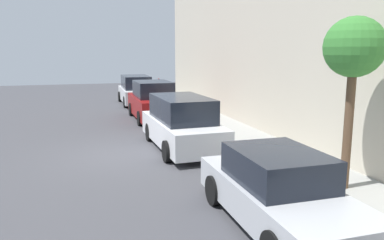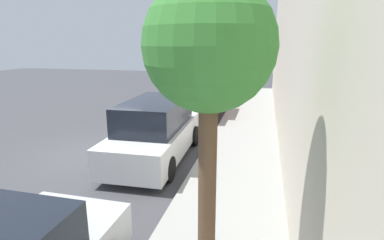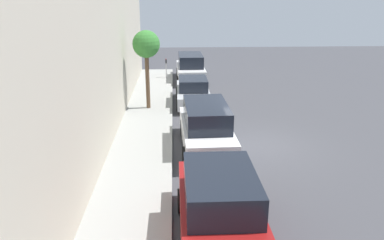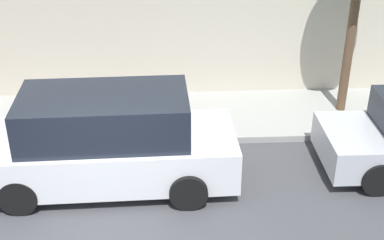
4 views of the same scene
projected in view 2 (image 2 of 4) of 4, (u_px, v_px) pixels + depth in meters
ground_plane at (95, 154)px, 10.01m from camera, size 60.00×60.00×0.00m
sidewalk at (238, 166)px, 8.91m from camera, size 2.48×32.00×0.15m
parked_minivan_third at (156, 131)px, 9.48m from camera, size 2.04×4.95×1.90m
parked_suv_fourth at (201, 98)px, 15.24m from camera, size 2.08×4.81×1.98m
parked_minivan_fifth at (220, 83)px, 20.98m from camera, size 2.02×4.94×1.90m
parking_meter_far at (244, 81)px, 20.78m from camera, size 0.11×0.15×1.53m
street_tree at (209, 55)px, 3.14m from camera, size 1.42×1.42×4.14m
fire_hydrant at (244, 84)px, 23.48m from camera, size 0.20×0.20×0.69m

